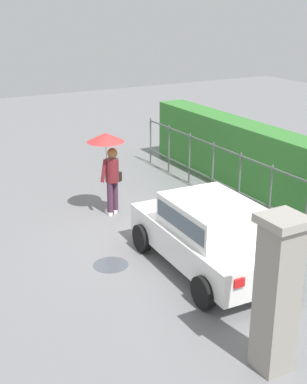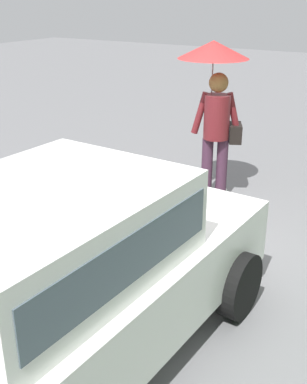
# 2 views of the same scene
# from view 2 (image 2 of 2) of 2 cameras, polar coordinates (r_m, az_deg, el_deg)

# --- Properties ---
(ground_plane) EXTENTS (40.00, 40.00, 0.00)m
(ground_plane) POSITION_cam_2_polar(r_m,az_deg,el_deg) (5.10, 3.11, -9.18)
(ground_plane) COLOR slate
(car) EXTENTS (3.80, 1.99, 1.48)m
(car) POSITION_cam_2_polar(r_m,az_deg,el_deg) (3.59, -11.10, -9.32)
(car) COLOR white
(car) RESTS_ON ground
(pedestrian) EXTENTS (0.92, 0.92, 2.10)m
(pedestrian) POSITION_cam_2_polar(r_m,az_deg,el_deg) (6.47, 7.28, 12.18)
(pedestrian) COLOR #47283D
(pedestrian) RESTS_ON ground
(puddle_near) EXTENTS (0.73, 0.73, 0.00)m
(puddle_near) POSITION_cam_2_polar(r_m,az_deg,el_deg) (5.68, -15.61, -6.48)
(puddle_near) COLOR #4C545B
(puddle_near) RESTS_ON ground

